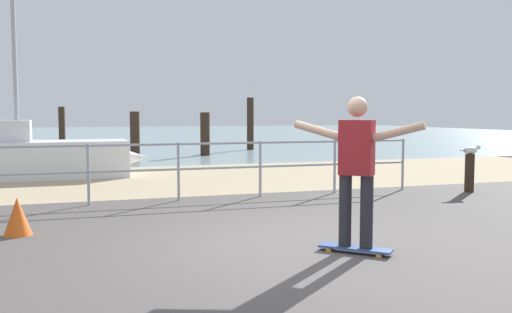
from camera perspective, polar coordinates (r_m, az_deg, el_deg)
ground_plane at (r=5.53m, az=6.63°, el=-11.78°), size 24.00×10.00×0.04m
beach_strip at (r=13.11m, az=-8.09°, el=-2.32°), size 24.00×6.00×0.04m
sea_surface at (r=40.91m, az=-14.85°, el=2.19°), size 72.00×50.00×0.04m
railing_fence at (r=9.50m, az=-12.67°, el=-0.76°), size 10.66×0.05×1.05m
sailboat at (r=13.88m, az=-21.86°, el=-0.06°), size 4.98×1.53×5.11m
skateboard at (r=6.15m, az=10.40°, el=-9.50°), size 0.71×0.70×0.08m
skateboarder at (r=6.00m, az=10.53°, el=-0.65°), size 1.10×1.07×1.65m
bollard_short at (r=11.39m, az=21.54°, el=-1.68°), size 0.18×0.18×0.77m
seagull at (r=11.37m, az=21.67°, el=0.63°), size 0.49×0.14×0.18m
groyne_post_1 at (r=24.40m, az=-19.74°, el=2.78°), size 0.27×0.27×1.85m
groyne_post_2 at (r=19.41m, az=-12.62°, el=2.24°), size 0.33×0.33×1.63m
groyne_post_3 at (r=20.02m, az=-5.38°, el=2.35°), size 0.35×0.35×1.60m
groyne_post_4 at (r=23.17m, az=-0.60°, el=3.45°), size 0.29×0.29×2.24m
traffic_cone at (r=7.49m, az=-23.80°, el=-5.86°), size 0.36×0.36×0.50m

